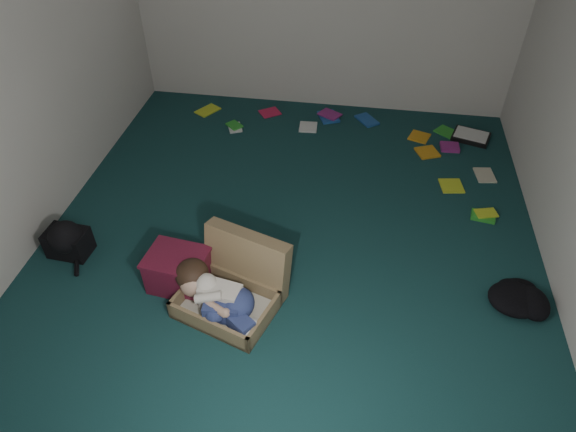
# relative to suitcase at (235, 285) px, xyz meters

# --- Properties ---
(floor) EXTENTS (4.50, 4.50, 0.00)m
(floor) POSITION_rel_suitcase_xyz_m (0.29, 0.72, -0.14)
(floor) COLOR #133738
(floor) RESTS_ON ground
(wall_front) EXTENTS (4.50, 0.00, 4.50)m
(wall_front) POSITION_rel_suitcase_xyz_m (0.29, -1.53, 1.16)
(wall_front) COLOR silver
(wall_front) RESTS_ON ground
(wall_left) EXTENTS (0.00, 4.50, 4.50)m
(wall_left) POSITION_rel_suitcase_xyz_m (-1.71, 0.72, 1.16)
(wall_left) COLOR silver
(wall_left) RESTS_ON ground
(suitcase) EXTENTS (0.82, 0.81, 0.48)m
(suitcase) POSITION_rel_suitcase_xyz_m (0.00, 0.00, 0.00)
(suitcase) COLOR olive
(suitcase) RESTS_ON floor
(person) EXTENTS (0.65, 0.50, 0.30)m
(person) POSITION_rel_suitcase_xyz_m (-0.10, -0.14, 0.04)
(person) COLOR white
(person) RESTS_ON suitcase
(maroon_bin) EXTENTS (0.47, 0.39, 0.30)m
(maroon_bin) POSITION_rel_suitcase_xyz_m (-0.44, 0.07, 0.01)
(maroon_bin) COLOR #5C1227
(maroon_bin) RESTS_ON floor
(backpack) EXTENTS (0.42, 0.35, 0.24)m
(backpack) POSITION_rel_suitcase_xyz_m (-1.41, 0.26, -0.02)
(backpack) COLOR black
(backpack) RESTS_ON floor
(clothing_pile) EXTENTS (0.51, 0.47, 0.13)m
(clothing_pile) POSITION_rel_suitcase_xyz_m (1.99, 0.33, -0.08)
(clothing_pile) COLOR black
(clothing_pile) RESTS_ON floor
(paper_tray) EXTENTS (0.43, 0.37, 0.05)m
(paper_tray) POSITION_rel_suitcase_xyz_m (1.92, 2.48, -0.12)
(paper_tray) COLOR black
(paper_tray) RESTS_ON floor
(book_scatter) EXTENTS (3.14, 1.73, 0.02)m
(book_scatter) POSITION_rel_suitcase_xyz_m (0.96, 2.27, -0.13)
(book_scatter) COLOR #CCE227
(book_scatter) RESTS_ON floor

